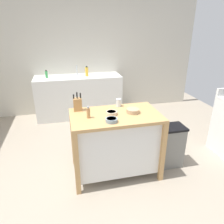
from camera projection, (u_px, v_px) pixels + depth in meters
The scene contains 14 objects.
ground_plane at pixel (104, 174), 2.94m from camera, with size 6.43×6.43×0.00m, color gray.
wall_back at pixel (81, 56), 4.72m from camera, with size 5.43×0.10×2.60m, color beige.
kitchen_island at pixel (115, 141), 2.83m from camera, with size 1.16×0.69×0.89m.
knife_block at pixel (78, 104), 2.76m from camera, with size 0.11×0.09×0.25m.
bowl_stoneware_deep at pixel (133, 111), 2.71m from camera, with size 0.17×0.17×0.05m.
bowl_ceramic_wide at pixel (112, 113), 2.66m from camera, with size 0.14×0.14×0.04m.
bowl_ceramic_small at pixel (112, 120), 2.46m from camera, with size 0.14×0.14×0.05m.
drinking_cup at pixel (118, 103), 2.92m from camera, with size 0.07×0.07×0.11m.
pepper_grinder at pixel (88, 112), 2.54m from camera, with size 0.04×0.04×0.16m.
trash_bin at pixel (170, 146), 3.04m from camera, with size 0.36×0.28×0.63m.
sink_counter at pixel (79, 96), 4.70m from camera, with size 1.86×0.60×0.91m.
sink_faucet at pixel (77, 70), 4.61m from camera, with size 0.02×0.02×0.22m.
bottle_dish_soap at pixel (87, 71), 4.53m from camera, with size 0.07×0.07×0.21m.
bottle_spray_cleaner at pixel (46, 74), 4.36m from camera, with size 0.05×0.05×0.17m.
Camera 1 is at (-0.44, -2.34, 1.94)m, focal length 33.55 mm.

